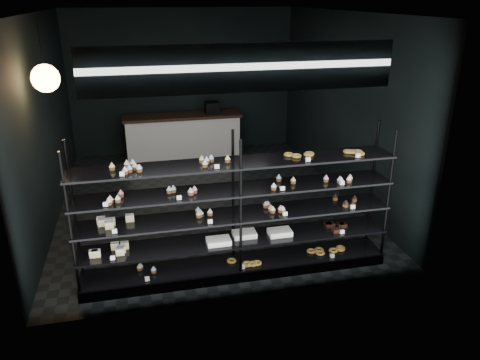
{
  "coord_description": "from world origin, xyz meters",
  "views": [
    {
      "loc": [
        -1.12,
        -7.66,
        3.45
      ],
      "look_at": [
        0.2,
        -1.9,
        1.1
      ],
      "focal_mm": 35.0,
      "sensor_mm": 36.0,
      "label": 1
    }
  ],
  "objects": [
    {
      "name": "room",
      "position": [
        0.0,
        0.0,
        1.6
      ],
      "size": [
        5.01,
        6.01,
        3.2
      ],
      "color": "black",
      "rests_on": "ground"
    },
    {
      "name": "display_shelf",
      "position": [
        0.01,
        -2.45,
        0.63
      ],
      "size": [
        4.0,
        0.5,
        1.91
      ],
      "color": "black",
      "rests_on": "room"
    },
    {
      "name": "signage",
      "position": [
        0.0,
        -2.93,
        2.75
      ],
      "size": [
        3.3,
        0.05,
        0.5
      ],
      "color": "#0D1241",
      "rests_on": "room"
    },
    {
      "name": "pendant_lamp",
      "position": [
        -2.2,
        -1.21,
        2.45
      ],
      "size": [
        0.36,
        0.36,
        0.91
      ],
      "color": "black",
      "rests_on": "room"
    },
    {
      "name": "service_counter",
      "position": [
        -0.1,
        2.5,
        0.5
      ],
      "size": [
        2.59,
        0.65,
        1.23
      ],
      "color": "silver",
      "rests_on": "room"
    }
  ]
}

